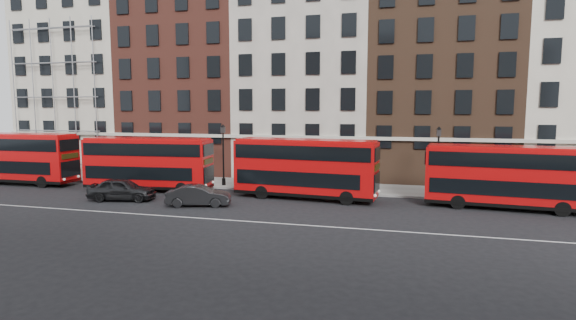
% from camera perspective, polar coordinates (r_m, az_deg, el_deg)
% --- Properties ---
extents(ground, '(120.00, 120.00, 0.00)m').
position_cam_1_polar(ground, '(29.68, -5.01, -6.77)').
color(ground, black).
rests_on(ground, ground).
extents(pavement, '(80.00, 5.00, 0.15)m').
position_cam_1_polar(pavement, '(39.51, 0.10, -3.27)').
color(pavement, gray).
rests_on(pavement, ground).
extents(kerb, '(80.00, 0.30, 0.16)m').
position_cam_1_polar(kerb, '(37.13, -0.86, -3.90)').
color(kerb, gray).
rests_on(kerb, ground).
extents(road_centre_line, '(70.00, 0.12, 0.01)m').
position_cam_1_polar(road_centre_line, '(27.86, -6.40, -7.66)').
color(road_centre_line, white).
rests_on(road_centre_line, ground).
extents(building_terrace, '(64.00, 11.95, 22.00)m').
position_cam_1_polar(building_terrace, '(46.30, 2.06, 10.80)').
color(building_terrace, '#B9B3A0').
rests_on(building_terrace, ground).
extents(bus_a, '(10.98, 2.78, 4.60)m').
position_cam_1_polar(bus_a, '(47.22, -31.06, 0.33)').
color(bus_a, '#B2090A').
rests_on(bus_a, ground).
extents(bus_b, '(10.69, 3.34, 4.42)m').
position_cam_1_polar(bus_b, '(38.94, -17.37, -0.30)').
color(bus_b, '#B2090A').
rests_on(bus_b, ground).
extents(bus_c, '(10.98, 3.57, 4.53)m').
position_cam_1_polar(bus_c, '(33.86, 2.13, -0.90)').
color(bus_c, '#B2090A').
rests_on(bus_c, ground).
extents(bus_d, '(10.45, 3.40, 4.31)m').
position_cam_1_polar(bus_d, '(33.74, 25.76, -1.78)').
color(bus_d, '#B2090A').
rests_on(bus_d, ground).
extents(car_rear, '(5.19, 2.90, 1.67)m').
position_cam_1_polar(car_rear, '(35.74, -20.32, -3.50)').
color(car_rear, black).
rests_on(car_rear, ground).
extents(car_front, '(4.71, 2.69, 1.47)m').
position_cam_1_polar(car_front, '(32.27, -11.29, -4.45)').
color(car_front, black).
rests_on(car_front, ground).
extents(lamp_post_left, '(0.44, 0.44, 5.33)m').
position_cam_1_polar(lamp_post_left, '(39.38, -8.22, 1.04)').
color(lamp_post_left, black).
rests_on(lamp_post_left, pavement).
extents(lamp_post_right, '(0.44, 0.44, 5.33)m').
position_cam_1_polar(lamp_post_right, '(36.21, 18.50, 0.28)').
color(lamp_post_right, black).
rests_on(lamp_post_right, pavement).
extents(iron_railings, '(6.60, 0.06, 1.00)m').
position_cam_1_polar(iron_railings, '(41.53, 0.86, -1.98)').
color(iron_railings, black).
rests_on(iron_railings, pavement).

